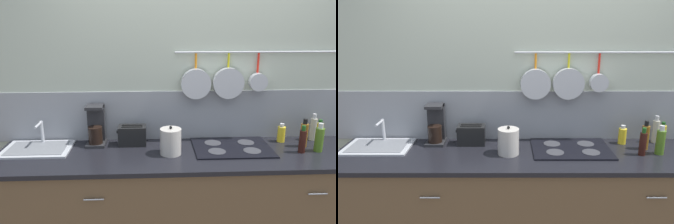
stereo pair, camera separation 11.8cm
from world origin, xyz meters
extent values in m
cube|color=#B2BCA8|center=(0.00, 0.38, 1.30)|extent=(7.20, 0.06, 2.60)
cube|color=gray|center=(0.00, 0.37, 1.13)|extent=(7.20, 0.07, 0.43)
cylinder|color=#B7BABF|center=(0.55, 0.32, 1.68)|extent=(1.49, 0.02, 0.02)
cylinder|color=orange|center=(-0.02, 0.32, 1.61)|extent=(0.02, 0.02, 0.12)
cylinder|color=#B7BABF|center=(-0.02, 0.29, 1.42)|extent=(0.25, 0.07, 0.25)
cylinder|color=gold|center=(0.25, 0.32, 1.61)|extent=(0.02, 0.02, 0.12)
cylinder|color=#B7BABF|center=(0.25, 0.29, 1.42)|extent=(0.26, 0.06, 0.26)
cylinder|color=red|center=(0.51, 0.32, 1.59)|extent=(0.02, 0.02, 0.16)
cylinder|color=#B7BABF|center=(0.51, 0.29, 1.43)|extent=(0.15, 0.07, 0.15)
cube|color=brown|center=(0.00, 0.00, 0.44)|extent=(3.19, 0.63, 0.88)
cylinder|color=slate|center=(-0.80, -0.33, 0.73)|extent=(0.14, 0.01, 0.01)
cylinder|color=slate|center=(0.80, -0.33, 0.73)|extent=(0.14, 0.01, 0.01)
cube|color=black|center=(0.00, 0.00, 0.90)|extent=(3.23, 0.67, 0.03)
cube|color=#B7BABF|center=(-1.31, 0.13, 0.93)|extent=(0.53, 0.37, 0.01)
cube|color=slate|center=(-1.31, 0.13, 0.94)|extent=(0.45, 0.30, 0.00)
cylinder|color=#B7BABF|center=(-1.31, 0.27, 1.02)|extent=(0.03, 0.03, 0.20)
cylinder|color=#B7BABF|center=(-1.31, 0.20, 1.11)|extent=(0.02, 0.15, 0.02)
cube|color=#262628|center=(-0.86, 0.22, 0.93)|extent=(0.16, 0.19, 0.02)
cube|color=#262628|center=(-0.86, 0.29, 1.09)|extent=(0.14, 0.07, 0.34)
cylinder|color=black|center=(-0.86, 0.20, 1.01)|extent=(0.12, 0.12, 0.14)
cube|color=#262628|center=(-0.86, 0.24, 1.24)|extent=(0.14, 0.14, 0.02)
cube|color=black|center=(-0.55, 0.21, 1.00)|extent=(0.23, 0.14, 0.16)
cube|color=black|center=(-0.55, 0.19, 1.08)|extent=(0.17, 0.02, 0.00)
cube|color=black|center=(-0.55, 0.24, 1.08)|extent=(0.17, 0.02, 0.00)
cube|color=black|center=(-0.68, 0.21, 1.03)|extent=(0.02, 0.02, 0.02)
cylinder|color=beige|center=(-0.24, 0.00, 1.02)|extent=(0.17, 0.17, 0.21)
sphere|color=black|center=(-0.24, 0.00, 1.14)|extent=(0.02, 0.02, 0.02)
cube|color=black|center=(0.26, 0.09, 0.93)|extent=(0.63, 0.46, 0.01)
cylinder|color=#38383D|center=(0.12, 0.00, 0.93)|extent=(0.14, 0.14, 0.00)
cylinder|color=#38383D|center=(0.40, 0.00, 0.93)|extent=(0.14, 0.14, 0.00)
cylinder|color=#38383D|center=(0.12, 0.18, 0.93)|extent=(0.14, 0.14, 0.00)
cylinder|color=#38383D|center=(0.40, 0.18, 0.93)|extent=(0.14, 0.14, 0.00)
cylinder|color=yellow|center=(0.72, 0.22, 0.99)|extent=(0.07, 0.07, 0.13)
cylinder|color=beige|center=(0.72, 0.22, 1.07)|extent=(0.04, 0.04, 0.03)
cylinder|color=#33140F|center=(0.79, -0.02, 1.01)|extent=(0.05, 0.05, 0.18)
cylinder|color=#194C19|center=(0.79, -0.02, 1.12)|extent=(0.03, 0.03, 0.04)
cylinder|color=#8C5919|center=(0.86, 0.10, 1.02)|extent=(0.06, 0.06, 0.19)
cylinder|color=black|center=(0.86, 0.10, 1.14)|extent=(0.03, 0.03, 0.04)
cylinder|color=#4C721E|center=(0.94, 0.00, 1.01)|extent=(0.07, 0.07, 0.19)
cylinder|color=beige|center=(0.94, 0.00, 1.13)|extent=(0.04, 0.04, 0.04)
cylinder|color=#BFB799|center=(1.01, 0.25, 1.02)|extent=(0.06, 0.06, 0.19)
cylinder|color=beige|center=(1.01, 0.25, 1.13)|extent=(0.03, 0.03, 0.04)
cylinder|color=yellow|center=(1.08, 0.27, 0.99)|extent=(0.06, 0.06, 0.15)
cylinder|color=#194C19|center=(1.08, 0.27, 1.08)|extent=(0.03, 0.03, 0.03)
camera|label=1|loc=(-0.38, -2.38, 1.93)|focal=35.00mm
camera|label=2|loc=(-0.26, -2.38, 1.93)|focal=35.00mm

